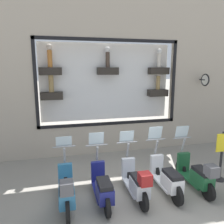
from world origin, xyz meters
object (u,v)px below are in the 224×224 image
object	(u,v)px
scooter_teal_4	(66,190)
scooter_silver_2	(137,182)
scooter_green_0	(197,174)
scooter_white_1	(167,178)
scooter_navy_3	(102,187)
shop_sign_post	(222,155)

from	to	relation	value
scooter_teal_4	scooter_silver_2	bearing A→B (deg)	-90.18
scooter_green_0	scooter_white_1	bearing A→B (deg)	85.69
scooter_navy_3	shop_sign_post	world-z (taller)	scooter_navy_3
scooter_white_1	scooter_silver_2	distance (m)	0.89
scooter_green_0	scooter_white_1	world-z (taller)	scooter_white_1
scooter_silver_2	scooter_white_1	bearing A→B (deg)	-85.76
scooter_green_0	shop_sign_post	distance (m)	1.13
scooter_teal_4	scooter_white_1	bearing A→B (deg)	-88.71
scooter_navy_3	shop_sign_post	size ratio (longest dim) A/B	1.18
scooter_white_1	scooter_silver_2	bearing A→B (deg)	94.24
scooter_teal_4	shop_sign_post	distance (m)	4.59
scooter_silver_2	scooter_teal_4	size ratio (longest dim) A/B	1.00
scooter_navy_3	scooter_teal_4	size ratio (longest dim) A/B	0.99
scooter_navy_3	shop_sign_post	bearing A→B (deg)	-85.84
scooter_green_0	scooter_teal_4	size ratio (longest dim) A/B	0.99
scooter_silver_2	scooter_navy_3	bearing A→B (deg)	86.11
scooter_green_0	scooter_navy_3	distance (m)	2.65
scooter_teal_4	shop_sign_post	size ratio (longest dim) A/B	1.19
shop_sign_post	scooter_white_1	bearing A→B (deg)	97.80
scooter_navy_3	scooter_green_0	bearing A→B (deg)	-91.33
scooter_navy_3	scooter_teal_4	xyz separation A→B (m)	(-0.05, 0.88, 0.06)
shop_sign_post	scooter_teal_4	bearing A→B (deg)	94.04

